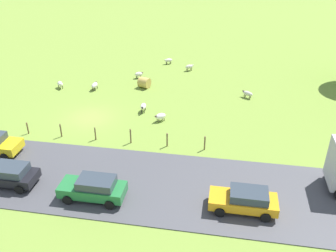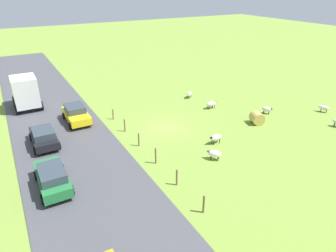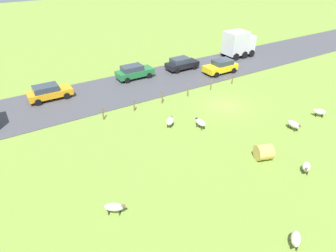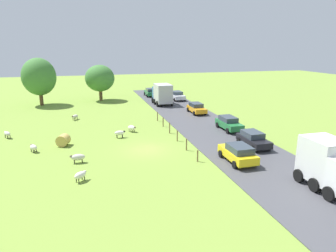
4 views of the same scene
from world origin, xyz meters
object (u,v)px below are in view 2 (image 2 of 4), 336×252
at_px(sheep_0, 267,109).
at_px(sheep_7, 324,108).
at_px(hay_bale_0, 257,118).
at_px(car_4, 44,137).
at_px(sheep_4, 216,137).
at_px(sheep_1, 211,104).
at_px(car_0, 76,114).
at_px(sheep_5, 189,94).
at_px(car_1, 52,177).
at_px(truck_1, 25,91).
at_px(sheep_3, 215,154).

xyz_separation_m(sheep_0, sheep_7, (-5.45, 2.59, -0.00)).
bearing_deg(hay_bale_0, car_4, -16.32).
bearing_deg(sheep_4, sheep_1, -123.87).
relative_size(sheep_4, car_0, 0.29).
distance_m(sheep_0, sheep_5, 8.94).
bearing_deg(car_1, car_0, -112.01).
bearing_deg(car_4, car_1, 85.87).
xyz_separation_m(sheep_0, hay_bale_0, (2.62, 1.27, 0.09)).
height_order(sheep_5, truck_1, truck_1).
relative_size(sheep_3, sheep_5, 1.06).
bearing_deg(sheep_3, car_1, -11.40).
distance_m(sheep_3, sheep_4, 2.57).
height_order(hay_bale_0, car_0, car_0).
xyz_separation_m(sheep_3, car_0, (7.42, -11.95, 0.38)).
distance_m(sheep_1, car_1, 18.33).
distance_m(hay_bale_0, car_1, 18.80).
xyz_separation_m(hay_bale_0, car_4, (18.32, -5.36, 0.26)).
height_order(sheep_7, car_0, car_0).
distance_m(truck_1, car_0, 7.20).
relative_size(sheep_0, hay_bale_0, 0.92).
relative_size(sheep_3, sheep_7, 1.03).
relative_size(sheep_0, sheep_5, 0.98).
xyz_separation_m(sheep_5, car_0, (13.12, 0.35, 0.38)).
bearing_deg(truck_1, sheep_5, 160.96).
distance_m(sheep_4, hay_bale_0, 5.94).
relative_size(car_1, car_4, 1.07).
relative_size(sheep_1, car_1, 0.30).
distance_m(sheep_5, car_0, 13.13).
bearing_deg(car_0, car_4, 44.27).
relative_size(car_0, car_1, 0.96).
distance_m(sheep_0, sheep_3, 11.02).
distance_m(hay_bale_0, car_4, 19.09).
bearing_deg(sheep_7, sheep_5, -46.64).
distance_m(sheep_3, car_1, 11.56).
distance_m(sheep_1, sheep_5, 3.88).
xyz_separation_m(sheep_3, sheep_7, (-15.51, -1.90, -0.02)).
relative_size(sheep_0, car_4, 0.26).
bearing_deg(sheep_0, car_0, -23.10).
relative_size(sheep_7, car_0, 0.27).
bearing_deg(truck_1, sheep_3, 121.47).
relative_size(sheep_0, car_1, 0.25).
distance_m(sheep_0, car_0, 19.01).
xyz_separation_m(hay_bale_0, car_0, (14.86, -8.73, 0.30)).
bearing_deg(car_4, car_0, -135.73).
xyz_separation_m(truck_1, car_0, (-3.65, 6.13, -1.00)).
bearing_deg(sheep_0, sheep_4, 16.54).
height_order(sheep_1, car_4, car_4).
bearing_deg(hay_bale_0, sheep_3, 23.40).
xyz_separation_m(sheep_7, car_1, (26.84, -0.38, 0.39)).
xyz_separation_m(sheep_4, hay_bale_0, (-5.82, -1.23, 0.02)).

